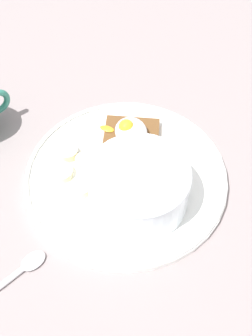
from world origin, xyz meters
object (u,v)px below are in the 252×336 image
at_px(oatmeal_bowl, 138,187).
at_px(banana_slice_left, 61,173).
at_px(toast_slice, 131,139).
at_px(banana_slice_front, 68,153).
at_px(poached_egg, 130,131).
at_px(banana_slice_right, 85,161).
at_px(banana_slice_back, 79,189).
at_px(spoon, 18,272).

relative_size(oatmeal_bowl, banana_slice_left, 4.01).
height_order(toast_slice, banana_slice_front, same).
height_order(poached_egg, banana_slice_right, poached_egg).
xyz_separation_m(toast_slice, banana_slice_left, (0.04, -0.12, -0.00)).
xyz_separation_m(poached_egg, banana_slice_front, (0.00, -0.10, -0.02)).
height_order(toast_slice, banana_slice_left, toast_slice).
height_order(poached_egg, banana_slice_left, poached_egg).
xyz_separation_m(oatmeal_bowl, poached_egg, (-0.11, 0.02, -0.01)).
height_order(oatmeal_bowl, banana_slice_back, oatmeal_bowl).
bearing_deg(spoon, banana_slice_back, 135.18).
distance_m(oatmeal_bowl, poached_egg, 0.11).
bearing_deg(poached_egg, spoon, -48.09).
distance_m(banana_slice_left, banana_slice_back, 0.04).
relative_size(toast_slice, poached_egg, 1.54).
xyz_separation_m(oatmeal_bowl, banana_slice_back, (-0.04, -0.08, -0.03)).
bearing_deg(toast_slice, banana_slice_front, -89.01).
bearing_deg(banana_slice_back, poached_egg, 127.95).
distance_m(banana_slice_front, banana_slice_right, 0.03).
relative_size(poached_egg, banana_slice_front, 1.64).
bearing_deg(banana_slice_right, banana_slice_back, -20.10).
relative_size(poached_egg, banana_slice_left, 2.00).
xyz_separation_m(poached_egg, banana_slice_back, (0.07, -0.09, -0.02)).
height_order(banana_slice_left, banana_slice_back, same).
distance_m(banana_slice_left, banana_slice_right, 0.04).
bearing_deg(spoon, banana_slice_front, 150.76).
relative_size(toast_slice, banana_slice_right, 2.56).
bearing_deg(oatmeal_bowl, spoon, -69.65).
relative_size(banana_slice_front, banana_slice_left, 1.22).
relative_size(toast_slice, banana_slice_left, 3.09).
distance_m(banana_slice_front, banana_slice_left, 0.04).
bearing_deg(oatmeal_bowl, toast_slice, 170.92).
xyz_separation_m(toast_slice, banana_slice_front, (0.00, -0.10, -0.00)).
bearing_deg(banana_slice_front, banana_slice_back, 4.00).
bearing_deg(oatmeal_bowl, poached_egg, 171.74).
height_order(oatmeal_bowl, banana_slice_right, oatmeal_bowl).
relative_size(banana_slice_back, banana_slice_right, 1.05).
bearing_deg(banana_slice_front, oatmeal_bowl, 38.05).
distance_m(banana_slice_back, banana_slice_right, 0.05).
bearing_deg(toast_slice, banana_slice_back, -52.87).
distance_m(banana_slice_right, spoon, 0.19).
bearing_deg(oatmeal_bowl, banana_slice_front, -141.95).
xyz_separation_m(oatmeal_bowl, banana_slice_front, (-0.11, -0.08, -0.03)).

